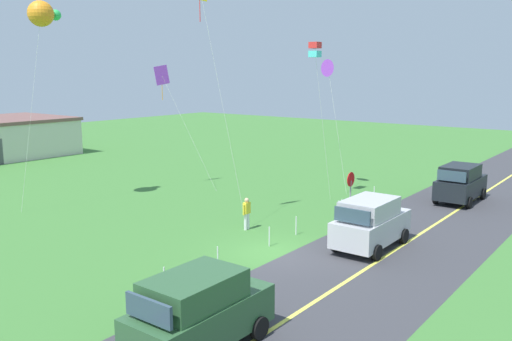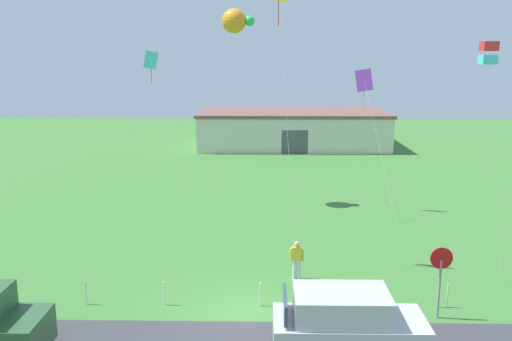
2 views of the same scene
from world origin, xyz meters
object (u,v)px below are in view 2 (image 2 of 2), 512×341
object	(u,v)px
kite_blue_mid	(364,83)
kite_pink_drift	(151,63)
kite_yellow_high	(489,54)
warehouse_distant	(292,128)
car_suv_foreground	(347,327)
kite_orange_near	(235,21)
stop_sign	(441,269)
person_adult_near	(297,259)

from	to	relation	value
kite_blue_mid	kite_pink_drift	world-z (taller)	kite_pink_drift
kite_yellow_high	warehouse_distant	xyz separation A→B (m)	(-5.80, 32.64, -7.17)
kite_pink_drift	car_suv_foreground	bearing A→B (deg)	-66.50
warehouse_distant	kite_orange_near	bearing A→B (deg)	-101.68
stop_sign	kite_blue_mid	xyz separation A→B (m)	(-0.41, 13.51, 5.54)
car_suv_foreground	person_adult_near	size ratio (longest dim) A/B	2.75
car_suv_foreground	kite_yellow_high	bearing A→B (deg)	47.77
stop_sign	kite_yellow_high	xyz separation A→B (m)	(2.50, 3.82, 7.12)
car_suv_foreground	kite_yellow_high	xyz separation A→B (m)	(6.07, 6.69, 7.77)
person_adult_near	kite_yellow_high	bearing A→B (deg)	12.77
kite_yellow_high	kite_orange_near	world-z (taller)	kite_orange_near
person_adult_near	kite_pink_drift	world-z (taller)	kite_pink_drift
kite_blue_mid	kite_yellow_high	size ratio (longest dim) A/B	0.87
kite_pink_drift	kite_orange_near	size ratio (longest dim) A/B	0.80
stop_sign	kite_yellow_high	size ratio (longest dim) A/B	0.27
person_adult_near	kite_yellow_high	distance (m)	10.81
person_adult_near	car_suv_foreground	bearing A→B (deg)	-71.80
kite_yellow_high	kite_pink_drift	xyz separation A→B (m)	(-16.46, 17.21, -0.56)
car_suv_foreground	person_adult_near	bearing A→B (deg)	100.33
car_suv_foreground	stop_sign	distance (m)	4.62
person_adult_near	kite_blue_mid	distance (m)	12.90
person_adult_near	kite_yellow_high	world-z (taller)	kite_yellow_high
car_suv_foreground	kite_blue_mid	xyz separation A→B (m)	(3.16, 16.38, 6.19)
stop_sign	warehouse_distant	xyz separation A→B (m)	(-3.30, 36.47, -0.05)
kite_yellow_high	stop_sign	bearing A→B (deg)	-123.15
stop_sign	kite_pink_drift	bearing A→B (deg)	123.57
person_adult_near	kite_orange_near	size ratio (longest dim) A/B	0.14
kite_yellow_high	kite_orange_near	bearing A→B (deg)	132.51
kite_yellow_high	warehouse_distant	world-z (taller)	kite_yellow_high
kite_blue_mid	kite_yellow_high	distance (m)	10.24
car_suv_foreground	stop_sign	size ratio (longest dim) A/B	1.72
stop_sign	kite_orange_near	bearing A→B (deg)	117.30
kite_blue_mid	warehouse_distant	world-z (taller)	kite_blue_mid
person_adult_near	stop_sign	bearing A→B (deg)	-26.57
stop_sign	person_adult_near	xyz separation A→B (m)	(-4.68, 3.21, -0.94)
kite_orange_near	kite_pink_drift	bearing A→B (deg)	135.84
car_suv_foreground	kite_orange_near	xyz separation A→B (m)	(-4.17, 17.86, 9.64)
person_adult_near	kite_pink_drift	distance (m)	21.45
kite_pink_drift	kite_orange_near	distance (m)	9.01
kite_yellow_high	person_adult_near	bearing A→B (deg)	-175.10
kite_yellow_high	kite_orange_near	distance (m)	15.27
stop_sign	person_adult_near	distance (m)	5.75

